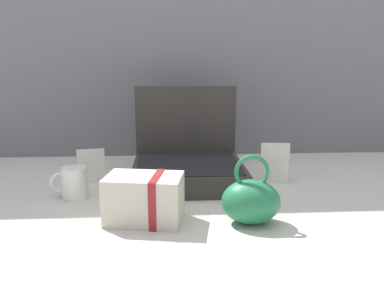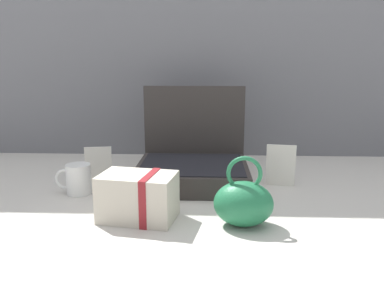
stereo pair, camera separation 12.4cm
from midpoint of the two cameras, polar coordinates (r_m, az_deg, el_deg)
ground_plane at (r=1.30m, az=-2.60°, el=-5.97°), size 6.00×6.00×0.00m
open_suitcase at (r=1.43m, az=-3.10°, el=-1.30°), size 0.38×0.36×0.33m
teal_pouch_handbag at (r=1.07m, az=5.11°, el=-6.76°), size 0.17×0.13×0.19m
cream_toiletry_bag at (r=1.09m, az=-9.90°, el=-6.42°), size 0.22×0.16×0.13m
coffee_mug at (r=1.33m, az=-19.01°, el=-3.94°), size 0.12×0.08×0.10m
info_card_left at (r=1.42m, az=9.28°, el=-1.39°), size 0.10×0.02×0.14m
poster_card_right at (r=1.46m, az=-16.53°, el=-1.77°), size 0.09×0.02×0.12m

